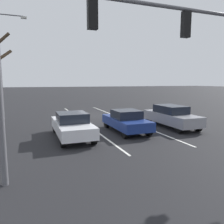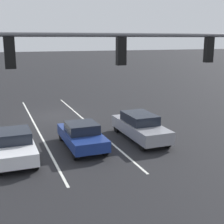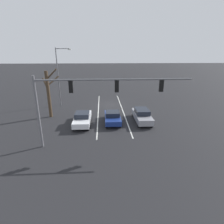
# 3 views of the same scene
# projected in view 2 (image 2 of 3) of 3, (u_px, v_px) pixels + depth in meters

# --- Properties ---
(ground_plane) EXTENTS (240.00, 240.00, 0.00)m
(ground_plane) POSITION_uv_depth(u_px,v_px,m) (55.00, 116.00, 23.56)
(ground_plane) COLOR black
(lane_stripe_left_divider) EXTENTS (0.12, 17.86, 0.01)m
(lane_stripe_left_divider) POSITION_uv_depth(u_px,v_px,m) (88.00, 123.00, 21.51)
(lane_stripe_left_divider) COLOR silver
(lane_stripe_left_divider) RESTS_ON ground_plane
(lane_stripe_center_divider) EXTENTS (0.12, 17.86, 0.01)m
(lane_stripe_center_divider) POSITION_uv_depth(u_px,v_px,m) (37.00, 128.00, 20.29)
(lane_stripe_center_divider) COLOR silver
(lane_stripe_center_divider) RESTS_ON ground_plane
(car_gray_leftlane_front) EXTENTS (1.71, 4.69, 1.50)m
(car_gray_leftlane_front) POSITION_uv_depth(u_px,v_px,m) (140.00, 126.00, 17.96)
(car_gray_leftlane_front) COLOR gray
(car_gray_leftlane_front) RESTS_ON ground_plane
(car_white_rightlane_front) EXTENTS (1.79, 4.60, 1.44)m
(car_white_rightlane_front) POSITION_uv_depth(u_px,v_px,m) (14.00, 144.00, 15.03)
(car_white_rightlane_front) COLOR silver
(car_white_rightlane_front) RESTS_ON ground_plane
(car_navy_midlane_front) EXTENTS (1.78, 4.16, 1.37)m
(car_navy_midlane_front) POSITION_uv_depth(u_px,v_px,m) (82.00, 135.00, 16.54)
(car_navy_midlane_front) COLOR navy
(car_navy_midlane_front) RESTS_ON ground_plane
(traffic_signal_gantry) EXTENTS (12.66, 0.37, 6.19)m
(traffic_signal_gantry) POSITION_uv_depth(u_px,v_px,m) (59.00, 69.00, 10.07)
(traffic_signal_gantry) COLOR slate
(traffic_signal_gantry) RESTS_ON ground_plane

